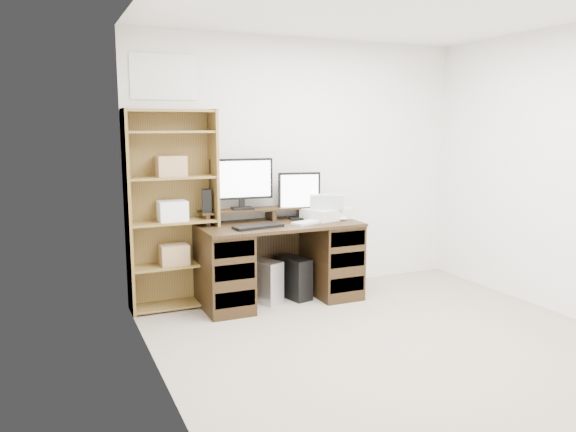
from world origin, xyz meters
TOP-DOWN VIEW (x-y plane):
  - room at (-0.00, 0.00)m, footprint 3.54×4.04m
  - desk at (-0.40, 1.64)m, footprint 1.50×0.70m
  - riser_shelf at (-0.40, 1.85)m, footprint 1.40×0.22m
  - monitor_wide at (-0.68, 1.88)m, footprint 0.60×0.17m
  - monitor_small at (-0.11, 1.80)m, footprint 0.41×0.19m
  - speaker at (-1.04, 1.81)m, footprint 0.10×0.10m
  - keyboard_black at (-0.66, 1.49)m, footprint 0.48×0.22m
  - keyboard_white at (-0.09, 1.55)m, footprint 0.49×0.30m
  - mouse at (0.24, 1.54)m, footprint 0.09×0.07m
  - printer at (0.12, 1.68)m, footprint 0.50×0.43m
  - basket at (0.12, 1.68)m, footprint 0.38×0.34m
  - tower_silver at (-0.55, 1.69)m, footprint 0.32×0.44m
  - tower_black at (-0.23, 1.68)m, footprint 0.25×0.42m
  - bookshelf at (-1.35, 1.86)m, footprint 0.80×0.30m

SIDE VIEW (x-z plane):
  - tower_black at x=-0.23m, z-range 0.00..0.40m
  - tower_silver at x=-0.55m, z-range 0.00..0.40m
  - desk at x=-0.40m, z-range 0.01..0.76m
  - keyboard_white at x=-0.09m, z-range 0.75..0.77m
  - keyboard_black at x=-0.66m, z-range 0.75..0.78m
  - mouse at x=0.24m, z-range 0.75..0.78m
  - printer at x=0.12m, z-range 0.75..0.86m
  - riser_shelf at x=-0.40m, z-range 0.78..0.90m
  - bookshelf at x=-1.35m, z-range 0.02..1.82m
  - basket at x=0.12m, z-range 0.86..0.99m
  - speaker at x=-1.04m, z-range 0.87..1.08m
  - monitor_small at x=-0.11m, z-range 0.77..1.22m
  - monitor_wide at x=-0.68m, z-range 0.90..1.38m
  - room at x=0.00m, z-range -0.02..2.52m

